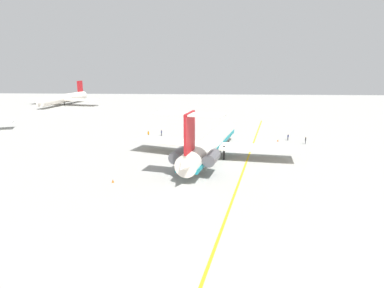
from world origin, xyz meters
TOP-DOWN VIEW (x-y plane):
  - ground at (0.00, 0.00)m, footprint 281.36×281.36m
  - main_jetliner at (2.23, 4.28)m, footprint 39.62×35.39m
  - airliner_far_right at (85.34, 71.47)m, footprint 34.20×34.06m
  - ground_crew_near_nose at (20.97, 20.48)m, footprint 0.29×0.45m
  - ground_crew_near_tail at (15.83, -19.02)m, footprint 0.39×0.28m
  - ground_crew_portside at (23.08, 17.29)m, footprint 0.42×0.28m
  - ground_crew_starboard at (19.53, -15.62)m, footprint 0.27×0.39m
  - safety_cone_nose at (-13.07, 20.37)m, footprint 0.40×0.40m
  - safety_cone_wingtip at (18.32, -12.87)m, footprint 0.40×0.40m
  - taxiway_centreline at (3.32, -3.82)m, footprint 90.77×19.20m

SIDE VIEW (x-z plane):
  - ground at x=0.00m, z-range 0.00..0.00m
  - taxiway_centreline at x=3.32m, z-range 0.00..0.01m
  - safety_cone_nose at x=-13.07m, z-range 0.00..0.55m
  - safety_cone_wingtip at x=18.32m, z-range 0.00..0.55m
  - ground_crew_starboard at x=19.53m, z-range 0.23..1.92m
  - ground_crew_portside at x=23.08m, z-range 0.23..1.97m
  - ground_crew_near_tail at x=15.83m, z-range 0.24..2.00m
  - ground_crew_near_nose at x=20.97m, z-range 0.24..2.06m
  - airliner_far_right at x=85.34m, z-range -2.11..8.15m
  - main_jetliner at x=2.23m, z-range -2.65..9.02m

